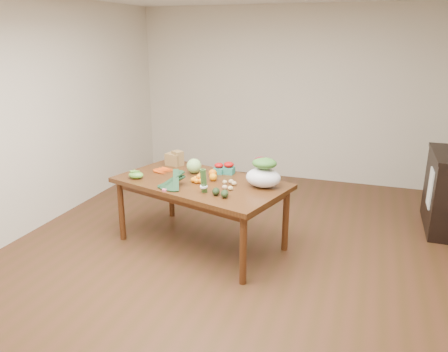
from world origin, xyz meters
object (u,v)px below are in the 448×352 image
(dining_table, at_px, (201,213))
(kale_bunch, at_px, (171,181))
(cabbage, at_px, (194,166))
(salad_bag, at_px, (263,174))
(paper_bag, at_px, (174,158))
(asparagus_bundle, at_px, (204,181))
(mandarin_cluster, at_px, (199,178))

(dining_table, distance_m, kale_bunch, 0.59)
(cabbage, bearing_deg, salad_bag, -13.88)
(cabbage, height_order, salad_bag, salad_bag)
(paper_bag, distance_m, asparagus_bundle, 1.05)
(cabbage, xyz_separation_m, asparagus_bundle, (0.34, -0.57, 0.04))
(asparagus_bundle, relative_size, salad_bag, 0.69)
(dining_table, bearing_deg, asparagus_bundle, -47.10)
(mandarin_cluster, relative_size, asparagus_bundle, 0.72)
(mandarin_cluster, relative_size, kale_bunch, 0.45)
(paper_bag, relative_size, salad_bag, 0.68)
(mandarin_cluster, bearing_deg, dining_table, 82.74)
(dining_table, distance_m, asparagus_bundle, 0.62)
(paper_bag, distance_m, kale_bunch, 0.84)
(dining_table, xyz_separation_m, salad_bag, (0.68, 0.03, 0.52))
(paper_bag, height_order, cabbage, paper_bag)
(cabbage, bearing_deg, kale_bunch, -92.47)
(mandarin_cluster, xyz_separation_m, kale_bunch, (-0.20, -0.28, 0.04))
(cabbage, relative_size, kale_bunch, 0.42)
(dining_table, xyz_separation_m, cabbage, (-0.18, 0.24, 0.46))
(cabbage, xyz_separation_m, kale_bunch, (-0.02, -0.56, -0.00))
(dining_table, bearing_deg, salad_bag, 18.79)
(cabbage, relative_size, mandarin_cluster, 0.93)
(cabbage, xyz_separation_m, mandarin_cluster, (0.17, -0.28, -0.04))
(paper_bag, relative_size, asparagus_bundle, 0.99)
(cabbage, height_order, kale_bunch, cabbage)
(dining_table, distance_m, mandarin_cluster, 0.42)
(asparagus_bundle, bearing_deg, cabbage, 137.29)
(dining_table, height_order, salad_bag, salad_bag)
(cabbage, bearing_deg, paper_bag, 147.80)
(paper_bag, xyz_separation_m, salad_bag, (1.21, -0.43, 0.05))
(cabbage, height_order, mandarin_cluster, cabbage)
(dining_table, distance_m, paper_bag, 0.84)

